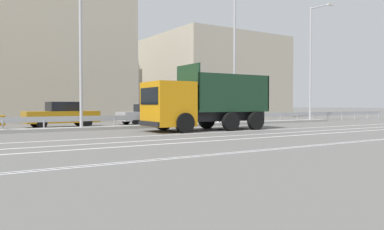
{
  "coord_description": "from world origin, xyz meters",
  "views": [
    {
      "loc": [
        -14.04,
        -19.72,
        1.45
      ],
      "look_at": [
        -1.4,
        -0.38,
        0.82
      ],
      "focal_mm": 35.0,
      "sensor_mm": 36.0,
      "label": 1
    }
  ],
  "objects": [
    {
      "name": "street_lamp_3",
      "position": [
        11.94,
        1.4,
        5.36
      ],
      "size": [
        0.71,
        2.08,
        9.78
      ],
      "color": "#ADADB2",
      "rests_on": "ground_plane"
    },
    {
      "name": "church_tower",
      "position": [
        1.98,
        23.89,
        6.02
      ],
      "size": [
        3.6,
        3.6,
        13.21
      ],
      "color": "silver",
      "rests_on": "ground_plane"
    },
    {
      "name": "parked_car_4",
      "position": [
        3.93,
        4.55,
        0.72
      ],
      "size": [
        3.94,
        2.03,
        1.43
      ],
      "rotation": [
        0.0,
        0.0,
        -1.55
      ],
      "color": "black",
      "rests_on": "ground_plane"
    },
    {
      "name": "median_guardrail",
      "position": [
        -0.0,
        2.65,
        0.57
      ],
      "size": [
        49.11,
        0.09,
        0.78
      ],
      "color": "#9EA0A5",
      "rests_on": "ground_plane"
    },
    {
      "name": "parked_car_2",
      "position": [
        -7.89,
        5.09,
        0.81
      ],
      "size": [
        4.61,
        2.07,
        1.64
      ],
      "rotation": [
        0.0,
        0.0,
        1.61
      ],
      "color": "#B27A14",
      "rests_on": "ground_plane"
    },
    {
      "name": "ground_plane",
      "position": [
        0.0,
        0.0,
        0.0
      ],
      "size": [
        320.0,
        320.0,
        0.0
      ],
      "primitive_type": "plane",
      "color": "#605E5B"
    },
    {
      "name": "background_building_1",
      "position": [
        13.42,
        17.49,
        4.78
      ],
      "size": [
        14.26,
        12.75,
        9.56
      ],
      "primitive_type": "cube",
      "color": "#B7AD99",
      "rests_on": "ground_plane"
    },
    {
      "name": "parked_car_3",
      "position": [
        -1.74,
        4.97,
        0.75
      ],
      "size": [
        4.32,
        2.1,
        1.5
      ],
      "rotation": [
        0.0,
        0.0,
        1.55
      ],
      "color": "#A3A3A8",
      "rests_on": "ground_plane"
    },
    {
      "name": "lane_strip_0",
      "position": [
        -1.56,
        -4.09,
        0.0
      ],
      "size": [
        49.11,
        0.16,
        0.01
      ],
      "primitive_type": "cube",
      "color": "silver",
      "rests_on": "ground_plane"
    },
    {
      "name": "street_lamp_2",
      "position": [
        3.72,
        1.54,
        5.32
      ],
      "size": [
        0.71,
        2.4,
        9.62
      ],
      "color": "#ADADB2",
      "rests_on": "ground_plane"
    },
    {
      "name": "street_lamp_1",
      "position": [
        -7.7,
        1.35,
        5.33
      ],
      "size": [
        0.71,
        2.03,
        9.73
      ],
      "color": "#ADADB2",
      "rests_on": "ground_plane"
    },
    {
      "name": "median_road_sign",
      "position": [
        2.06,
        1.54,
        1.24
      ],
      "size": [
        0.66,
        0.16,
        2.41
      ],
      "color": "white",
      "rests_on": "ground_plane"
    },
    {
      "name": "median_island",
      "position": [
        0.0,
        1.54,
        0.09
      ],
      "size": [
        27.01,
        1.1,
        0.18
      ],
      "primitive_type": "cube",
      "color": "gray",
      "rests_on": "ground_plane"
    },
    {
      "name": "dump_truck",
      "position": [
        -2.6,
        -2.25,
        1.36
      ],
      "size": [
        7.51,
        2.98,
        3.67
      ],
      "rotation": [
        0.0,
        0.0,
        1.53
      ],
      "color": "orange",
      "rests_on": "ground_plane"
    },
    {
      "name": "background_building_0",
      "position": [
        -8.5,
        15.41,
        6.17
      ],
      "size": [
        17.37,
        9.14,
        12.34
      ],
      "primitive_type": "cube",
      "color": "#B7AD99",
      "rests_on": "ground_plane"
    },
    {
      "name": "lane_strip_2",
      "position": [
        -1.56,
        -7.63,
        0.0
      ],
      "size": [
        49.11,
        0.16,
        0.01
      ],
      "primitive_type": "cube",
      "color": "silver",
      "rests_on": "ground_plane"
    },
    {
      "name": "lane_strip_4",
      "position": [
        -1.56,
        -10.94,
        0.0
      ],
      "size": [
        49.11,
        0.16,
        0.01
      ],
      "primitive_type": "cube",
      "color": "silver",
      "rests_on": "ground_plane"
    },
    {
      "name": "lane_strip_1",
      "position": [
        -1.56,
        -6.17,
        0.0
      ],
      "size": [
        49.11,
        0.16,
        0.01
      ],
      "primitive_type": "cube",
      "color": "silver",
      "rests_on": "ground_plane"
    },
    {
      "name": "lane_strip_3",
      "position": [
        -1.56,
        -11.04,
        0.0
      ],
      "size": [
        49.11,
        0.16,
        0.01
      ],
      "primitive_type": "cube",
      "color": "silver",
      "rests_on": "ground_plane"
    }
  ]
}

